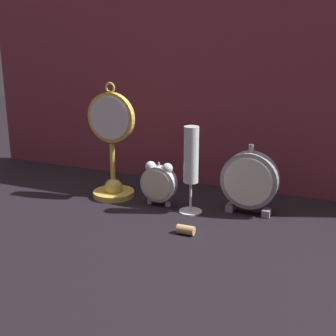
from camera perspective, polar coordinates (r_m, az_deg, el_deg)
ground_plane at (r=1.19m, az=-1.53°, el=-6.33°), size 4.00×4.00×0.00m
fabric_backdrop_drape at (r=1.40m, az=4.07°, el=12.85°), size 1.48×0.01×0.75m
pocket_watch_on_stand at (r=1.32m, az=-6.82°, el=1.72°), size 0.14×0.12×0.33m
alarm_clock_twin_bell at (r=1.27m, az=-1.13°, el=-1.66°), size 0.10×0.03×0.12m
mantel_clock_silver at (r=1.22m, az=9.91°, el=-1.53°), size 0.15×0.04×0.19m
champagne_flute at (r=1.20m, az=2.83°, el=0.76°), size 0.06×0.06×0.23m
wine_cork at (r=1.11m, az=2.17°, el=-7.53°), size 0.04×0.02×0.02m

